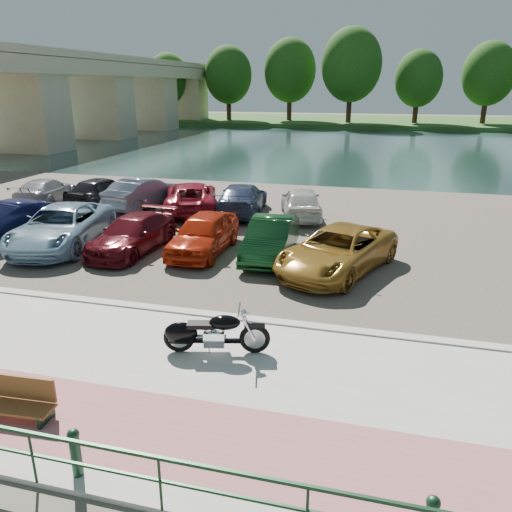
{
  "coord_description": "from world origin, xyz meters",
  "views": [
    {
      "loc": [
        2.6,
        -8.86,
        5.65
      ],
      "look_at": [
        -0.71,
        3.93,
        1.1
      ],
      "focal_mm": 35.0,
      "sensor_mm": 36.0,
      "label": 1
    }
  ],
  "objects_px": {
    "park_bench": "(6,398)",
    "car_2": "(61,227)",
    "car_1": "(9,223)",
    "motorcycle": "(207,333)"
  },
  "relations": [
    {
      "from": "park_bench",
      "to": "car_1",
      "type": "bearing_deg",
      "value": 125.76
    },
    {
      "from": "car_1",
      "to": "motorcycle",
      "type": "bearing_deg",
      "value": -14.77
    },
    {
      "from": "park_bench",
      "to": "car_2",
      "type": "distance_m",
      "value": 10.27
    },
    {
      "from": "car_1",
      "to": "car_2",
      "type": "distance_m",
      "value": 2.23
    },
    {
      "from": "motorcycle",
      "to": "park_bench",
      "type": "bearing_deg",
      "value": -145.87
    },
    {
      "from": "car_1",
      "to": "car_2",
      "type": "relative_size",
      "value": 0.83
    },
    {
      "from": "motorcycle",
      "to": "car_2",
      "type": "xyz_separation_m",
      "value": [
        -7.73,
        6.0,
        0.22
      ]
    },
    {
      "from": "park_bench",
      "to": "car_1",
      "type": "height_order",
      "value": "car_1"
    },
    {
      "from": "car_1",
      "to": "car_2",
      "type": "xyz_separation_m",
      "value": [
        2.23,
        -0.02,
        0.01
      ]
    },
    {
      "from": "car_2",
      "to": "motorcycle",
      "type": "bearing_deg",
      "value": -47.94
    }
  ]
}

